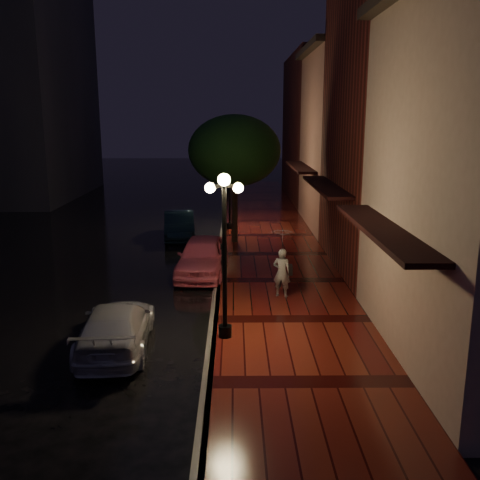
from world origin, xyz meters
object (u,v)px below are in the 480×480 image
(streetlamp_near, at_px, (224,247))
(navy_car, at_px, (179,225))
(parking_meter, at_px, (222,257))
(street_tree, at_px, (235,153))
(streetlamp_far, at_px, (230,182))
(silver_car, at_px, (116,327))
(pink_car, at_px, (203,256))
(woman_with_umbrella, at_px, (282,252))

(streetlamp_near, xyz_separation_m, navy_car, (-2.46, 12.41, -1.93))
(streetlamp_near, relative_size, parking_meter, 3.61)
(street_tree, bearing_deg, navy_car, 152.42)
(streetlamp_far, relative_size, navy_car, 1.07)
(street_tree, relative_size, navy_car, 1.44)
(streetlamp_near, height_order, navy_car, streetlamp_near)
(streetlamp_far, bearing_deg, silver_car, -100.87)
(pink_car, xyz_separation_m, parking_meter, (0.75, -0.61, 0.14))
(streetlamp_near, height_order, pink_car, streetlamp_near)
(streetlamp_far, height_order, navy_car, streetlamp_far)
(streetlamp_far, xyz_separation_m, silver_car, (-2.77, -14.42, -2.00))
(street_tree, bearing_deg, parking_meter, -94.82)
(streetlamp_near, height_order, parking_meter, streetlamp_near)
(streetlamp_far, bearing_deg, streetlamp_near, -90.00)
(navy_car, xyz_separation_m, silver_car, (-0.30, -12.83, -0.06))
(parking_meter, bearing_deg, silver_car, -99.54)
(street_tree, distance_m, parking_meter, 6.41)
(streetlamp_far, xyz_separation_m, pink_car, (-0.95, -7.83, -1.87))
(street_tree, bearing_deg, streetlamp_far, 94.91)
(streetlamp_near, relative_size, street_tree, 0.74)
(streetlamp_near, relative_size, streetlamp_far, 1.00)
(woman_with_umbrella, xyz_separation_m, parking_meter, (-1.97, 2.30, -0.74))
(street_tree, height_order, parking_meter, street_tree)
(silver_car, distance_m, parking_meter, 6.51)
(parking_meter, bearing_deg, navy_car, 121.98)
(streetlamp_far, xyz_separation_m, street_tree, (0.26, -3.01, 1.64))
(streetlamp_near, bearing_deg, pink_car, 98.76)
(streetlamp_far, distance_m, silver_car, 14.82)
(street_tree, distance_m, silver_car, 12.35)
(streetlamp_near, height_order, silver_car, streetlamp_near)
(streetlamp_near, xyz_separation_m, streetlamp_far, (0.00, 14.00, 0.00))
(street_tree, xyz_separation_m, pink_car, (-1.21, -4.82, -3.52))
(street_tree, relative_size, woman_with_umbrella, 2.61)
(streetlamp_far, bearing_deg, parking_meter, -91.36)
(streetlamp_near, height_order, street_tree, street_tree)
(silver_car, height_order, parking_meter, parking_meter)
(woman_with_umbrella, height_order, parking_meter, woman_with_umbrella)
(streetlamp_near, relative_size, navy_car, 1.07)
(parking_meter, bearing_deg, streetlamp_far, 102.36)
(navy_car, bearing_deg, pink_car, -82.98)
(navy_car, bearing_deg, street_tree, -34.18)
(woman_with_umbrella, bearing_deg, street_tree, -58.67)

